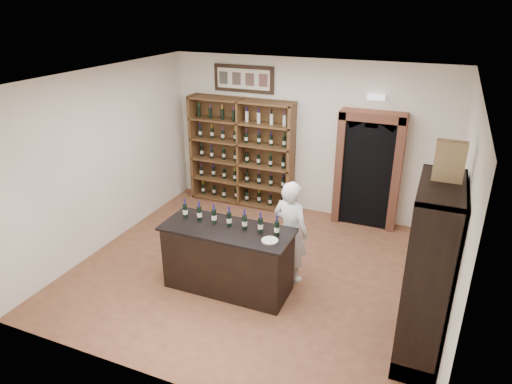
# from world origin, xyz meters

# --- Properties ---
(floor) EXTENTS (5.50, 5.50, 0.00)m
(floor) POSITION_xyz_m (0.00, 0.00, 0.00)
(floor) COLOR brown
(floor) RESTS_ON ground
(ceiling) EXTENTS (5.50, 5.50, 0.00)m
(ceiling) POSITION_xyz_m (0.00, 0.00, 3.00)
(ceiling) COLOR white
(ceiling) RESTS_ON wall_back
(wall_back) EXTENTS (5.50, 0.04, 3.00)m
(wall_back) POSITION_xyz_m (0.00, 2.50, 1.50)
(wall_back) COLOR white
(wall_back) RESTS_ON ground
(wall_left) EXTENTS (0.04, 5.00, 3.00)m
(wall_left) POSITION_xyz_m (-2.75, 0.00, 1.50)
(wall_left) COLOR white
(wall_left) RESTS_ON ground
(wall_right) EXTENTS (0.04, 5.00, 3.00)m
(wall_right) POSITION_xyz_m (2.75, 0.00, 1.50)
(wall_right) COLOR white
(wall_right) RESTS_ON ground
(wine_shelf) EXTENTS (2.20, 0.38, 2.20)m
(wine_shelf) POSITION_xyz_m (-1.30, 2.33, 1.10)
(wine_shelf) COLOR brown
(wine_shelf) RESTS_ON ground
(framed_picture) EXTENTS (1.25, 0.04, 0.52)m
(framed_picture) POSITION_xyz_m (-1.30, 2.47, 2.55)
(framed_picture) COLOR black
(framed_picture) RESTS_ON wall_back
(arched_doorway) EXTENTS (1.17, 0.35, 2.17)m
(arched_doorway) POSITION_xyz_m (1.25, 2.33, 1.14)
(arched_doorway) COLOR black
(arched_doorway) RESTS_ON ground
(emergency_light) EXTENTS (0.30, 0.10, 0.10)m
(emergency_light) POSITION_xyz_m (1.25, 2.42, 2.40)
(emergency_light) COLOR white
(emergency_light) RESTS_ON wall_back
(tasting_counter) EXTENTS (1.88, 0.78, 1.00)m
(tasting_counter) POSITION_xyz_m (-0.20, -0.60, 0.49)
(tasting_counter) COLOR black
(tasting_counter) RESTS_ON ground
(counter_bottle_0) EXTENTS (0.07, 0.07, 0.30)m
(counter_bottle_0) POSITION_xyz_m (-0.92, -0.52, 1.11)
(counter_bottle_0) COLOR black
(counter_bottle_0) RESTS_ON tasting_counter
(counter_bottle_1) EXTENTS (0.07, 0.07, 0.30)m
(counter_bottle_1) POSITION_xyz_m (-0.68, -0.52, 1.11)
(counter_bottle_1) COLOR black
(counter_bottle_1) RESTS_ON tasting_counter
(counter_bottle_2) EXTENTS (0.07, 0.07, 0.30)m
(counter_bottle_2) POSITION_xyz_m (-0.44, -0.52, 1.11)
(counter_bottle_2) COLOR black
(counter_bottle_2) RESTS_ON tasting_counter
(counter_bottle_3) EXTENTS (0.07, 0.07, 0.30)m
(counter_bottle_3) POSITION_xyz_m (-0.20, -0.52, 1.11)
(counter_bottle_3) COLOR black
(counter_bottle_3) RESTS_ON tasting_counter
(counter_bottle_4) EXTENTS (0.07, 0.07, 0.30)m
(counter_bottle_4) POSITION_xyz_m (0.04, -0.52, 1.11)
(counter_bottle_4) COLOR black
(counter_bottle_4) RESTS_ON tasting_counter
(counter_bottle_5) EXTENTS (0.07, 0.07, 0.30)m
(counter_bottle_5) POSITION_xyz_m (0.28, -0.52, 1.11)
(counter_bottle_5) COLOR black
(counter_bottle_5) RESTS_ON tasting_counter
(counter_bottle_6) EXTENTS (0.07, 0.07, 0.30)m
(counter_bottle_6) POSITION_xyz_m (0.52, -0.52, 1.11)
(counter_bottle_6) COLOR black
(counter_bottle_6) RESTS_ON tasting_counter
(side_cabinet) EXTENTS (0.48, 1.20, 2.20)m
(side_cabinet) POSITION_xyz_m (2.52, -0.90, 0.75)
(side_cabinet) COLOR black
(side_cabinet) RESTS_ON ground
(shopkeeper) EXTENTS (0.66, 0.51, 1.60)m
(shopkeeper) POSITION_xyz_m (0.55, 0.00, 0.80)
(shopkeeper) COLOR silver
(shopkeeper) RESTS_ON ground
(plate) EXTENTS (0.22, 0.22, 0.02)m
(plate) POSITION_xyz_m (0.49, -0.71, 1.01)
(plate) COLOR beige
(plate) RESTS_ON tasting_counter
(wine_crate) EXTENTS (0.31, 0.13, 0.44)m
(wine_crate) POSITION_xyz_m (2.51, -0.77, 2.42)
(wine_crate) COLOR tan
(wine_crate) RESTS_ON side_cabinet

